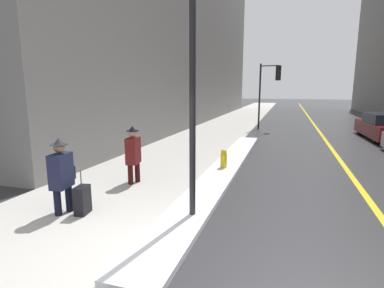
{
  "coord_description": "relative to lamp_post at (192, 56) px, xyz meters",
  "views": [
    {
      "loc": [
        2.07,
        -3.78,
        2.55
      ],
      "look_at": [
        -0.4,
        4.0,
        1.05
      ],
      "focal_mm": 28.0,
      "sensor_mm": 36.0,
      "label": 1
    }
  ],
  "objects": [
    {
      "name": "ground_plane",
      "position": [
        -0.39,
        -1.54,
        -3.14
      ],
      "size": [
        160.0,
        160.0,
        0.0
      ],
      "primitive_type": "plane",
      "color": "#2D2D30"
    },
    {
      "name": "sidewalk_slab",
      "position": [
        -2.39,
        13.46,
        -3.13
      ],
      "size": [
        4.0,
        80.0,
        0.01
      ],
      "color": "#B2AFA8",
      "rests_on": "ground"
    },
    {
      "name": "road_centre_stripe",
      "position": [
        3.61,
        13.46,
        -3.14
      ],
      "size": [
        0.16,
        80.0,
        0.0
      ],
      "color": "gold",
      "rests_on": "ground"
    },
    {
      "name": "snow_bank_curb",
      "position": [
        -0.13,
        3.77,
        -3.08
      ],
      "size": [
        0.89,
        12.33,
        0.12
      ],
      "color": "white",
      "rests_on": "ground"
    },
    {
      "name": "lamp_post",
      "position": [
        0.0,
        0.0,
        0.0
      ],
      "size": [
        0.28,
        0.28,
        5.29
      ],
      "color": "black",
      "rests_on": "ground"
    },
    {
      "name": "traffic_light_near",
      "position": [
        0.59,
        14.37,
        -0.15
      ],
      "size": [
        1.31,
        0.33,
        4.13
      ],
      "rotation": [
        0.0,
        0.0,
        -0.13
      ],
      "color": "black",
      "rests_on": "ground"
    },
    {
      "name": "pedestrian_with_shoulder_bag",
      "position": [
        -2.63,
        -0.53,
        -2.27
      ],
      "size": [
        0.36,
        0.72,
        1.59
      ],
      "rotation": [
        0.0,
        0.0,
        -1.42
      ],
      "color": "black",
      "rests_on": "ground"
    },
    {
      "name": "pedestrian_in_fedora",
      "position": [
        -2.23,
        1.74,
        -2.28
      ],
      "size": [
        0.36,
        0.72,
        1.59
      ],
      "rotation": [
        0.0,
        0.0,
        -1.42
      ],
      "color": "#340C0C",
      "rests_on": "ground"
    },
    {
      "name": "rolling_suitcase",
      "position": [
        -2.23,
        -0.45,
        -2.84
      ],
      "size": [
        0.27,
        0.39,
        0.95
      ],
      "rotation": [
        0.0,
        0.0,
        -1.42
      ],
      "color": "black",
      "rests_on": "ground"
    },
    {
      "name": "fire_hydrant",
      "position": [
        -0.15,
        3.72,
        -2.79
      ],
      "size": [
        0.2,
        0.2,
        0.7
      ],
      "color": "gold",
      "rests_on": "ground"
    }
  ]
}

